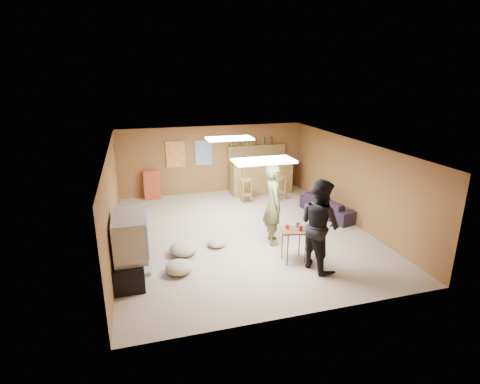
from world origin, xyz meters
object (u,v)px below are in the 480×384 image
object	(u,v)px
bar_counter	(261,177)
tv_body	(130,235)
sofa	(330,206)
person_black	(320,225)
tray_table	(294,245)
person_olive	(273,204)

from	to	relation	value
bar_counter	tv_body	bearing A→B (deg)	-133.00
bar_counter	sofa	distance (m)	2.76
person_black	tray_table	distance (m)	0.80
person_black	tray_table	world-z (taller)	person_black
person_olive	person_black	distance (m)	1.45
sofa	person_olive	bearing A→B (deg)	106.62
tv_body	sofa	xyz separation A→B (m)	(5.35, 1.98, -0.63)
person_black	bar_counter	bearing A→B (deg)	-20.33
bar_counter	person_olive	world-z (taller)	person_olive
tv_body	person_olive	bearing A→B (deg)	13.44
person_black	sofa	bearing A→B (deg)	-47.96
person_black	tray_table	size ratio (longest dim) A/B	2.66
tray_table	person_black	bearing A→B (deg)	-48.26
bar_counter	person_olive	size ratio (longest dim) A/B	1.05
person_olive	sofa	world-z (taller)	person_olive
person_black	sofa	size ratio (longest dim) A/B	1.02
bar_counter	person_olive	bearing A→B (deg)	-104.71
tv_body	person_black	distance (m)	3.69
person_black	sofa	xyz separation A→B (m)	(1.71, 2.59, -0.67)
bar_counter	person_black	xyz separation A→B (m)	(-0.51, -5.06, 0.39)
tv_body	person_black	bearing A→B (deg)	-9.59
bar_counter	tray_table	world-z (taller)	bar_counter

